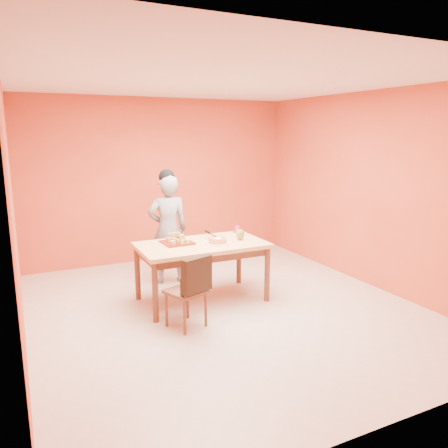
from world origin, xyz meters
name	(u,v)px	position (x,y,z in m)	size (l,w,h in m)	color
floor	(225,309)	(0.00, 0.00, 0.00)	(5.00, 5.00, 0.00)	beige
ceiling	(225,80)	(0.00, 0.00, 2.70)	(5.00, 5.00, 0.00)	white
wall_back	(160,180)	(0.00, 2.50, 1.35)	(4.50, 4.50, 0.00)	#DB5432
wall_left	(13,216)	(-2.25, 0.00, 1.35)	(5.00, 5.00, 0.00)	#DB5432
wall_right	(371,190)	(2.25, 0.00, 1.35)	(5.00, 5.00, 0.00)	#DB5432
dining_table	(202,250)	(-0.14, 0.40, 0.67)	(1.60, 0.90, 0.76)	#EFBF7D
dining_chair	(186,290)	(-0.61, -0.27, 0.44)	(0.50, 0.56, 0.84)	brown
pastry_pile	(177,238)	(-0.42, 0.53, 0.83)	(0.32, 0.32, 0.11)	tan
person	(168,230)	(-0.30, 1.25, 0.78)	(0.57, 0.37, 1.56)	gray
pastry_platter	(177,242)	(-0.42, 0.53, 0.77)	(0.36, 0.36, 0.02)	maroon
red_dinner_plate	(174,241)	(-0.43, 0.61, 0.77)	(0.28, 0.28, 0.02)	maroon
white_cake_plate	(217,243)	(0.03, 0.30, 0.77)	(0.32, 0.32, 0.01)	silver
sponge_cake	(217,241)	(0.03, 0.30, 0.80)	(0.23, 0.23, 0.05)	orange
cake_server	(212,235)	(0.04, 0.48, 0.83)	(0.04, 0.23, 0.01)	white
egg_ornament	(240,235)	(0.38, 0.34, 0.83)	(0.11, 0.09, 0.14)	olive
magenta_glass	(237,230)	(0.54, 0.72, 0.81)	(0.07, 0.07, 0.10)	#C91E81
checker_tin	(237,232)	(0.54, 0.75, 0.77)	(0.09, 0.09, 0.03)	#3E2810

